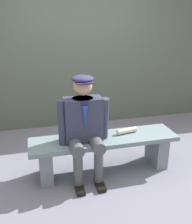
# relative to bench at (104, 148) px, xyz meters

# --- Properties ---
(ground_plane) EXTENTS (30.00, 30.00, 0.00)m
(ground_plane) POSITION_rel_bench_xyz_m (0.00, 0.00, -0.32)
(ground_plane) COLOR slate
(bench) EXTENTS (1.86, 0.46, 0.48)m
(bench) POSITION_rel_bench_xyz_m (0.00, 0.00, 0.00)
(bench) COLOR slate
(bench) RESTS_ON ground
(seated_man) EXTENTS (0.62, 0.57, 1.28)m
(seated_man) POSITION_rel_bench_xyz_m (0.27, 0.06, 0.39)
(seated_man) COLOR #2C3249
(seated_man) RESTS_ON ground
(rolled_magazine) EXTENTS (0.28, 0.12, 0.07)m
(rolled_magazine) POSITION_rel_bench_xyz_m (-0.32, -0.05, 0.19)
(rolled_magazine) COLOR beige
(rolled_magazine) RESTS_ON bench
(stadium_wall) EXTENTS (12.00, 0.24, 2.31)m
(stadium_wall) POSITION_rel_bench_xyz_m (0.00, -1.76, 0.83)
(stadium_wall) COLOR #4C584B
(stadium_wall) RESTS_ON ground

